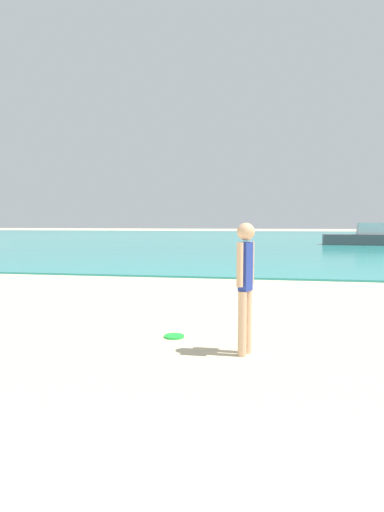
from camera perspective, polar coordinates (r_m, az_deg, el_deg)
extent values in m
cube|color=teal|center=(41.45, 7.21, 2.58)|extent=(160.00, 60.00, 0.06)
cylinder|color=#DDAD84|center=(4.97, 7.09, -9.46)|extent=(0.11, 0.11, 0.79)
cylinder|color=#DDAD84|center=(5.09, 7.82, -9.13)|extent=(0.11, 0.11, 0.79)
cube|color=#233899|center=(4.91, 7.54, -1.47)|extent=(0.18, 0.21, 0.59)
sphere|color=#DDAD84|center=(4.88, 7.60, 3.42)|extent=(0.21, 0.21, 0.21)
cylinder|color=#DDAD84|center=(4.78, 6.76, -1.23)|extent=(0.08, 0.08, 0.53)
cylinder|color=#DDAD84|center=(5.03, 8.30, -0.94)|extent=(0.08, 0.08, 0.53)
cylinder|color=green|center=(5.81, -2.55, -11.23)|extent=(0.28, 0.28, 0.03)
cube|color=#4C4C51|center=(29.89, 22.25, 2.15)|extent=(4.55, 1.75, 0.71)
cube|color=silver|center=(29.99, 23.81, 3.55)|extent=(1.67, 1.11, 0.80)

